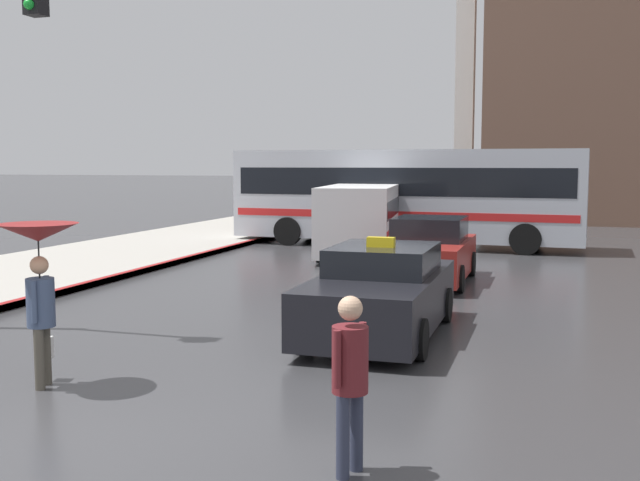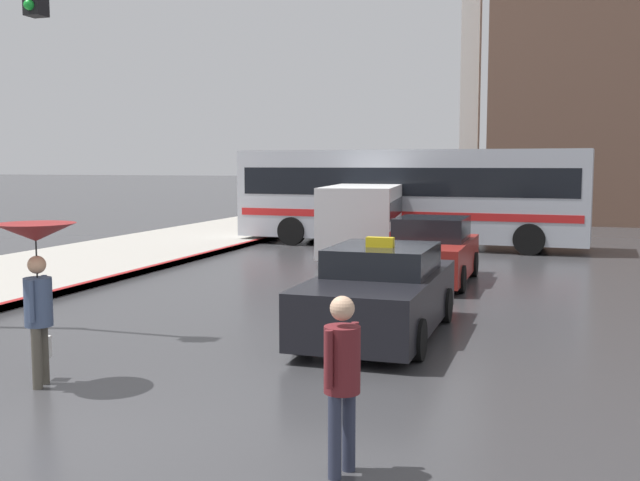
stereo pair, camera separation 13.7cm
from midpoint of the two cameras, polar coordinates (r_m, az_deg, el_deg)
ground_plane at (r=7.77m, az=-20.65°, el=-15.31°), size 300.00×300.00×0.00m
taxi at (r=12.09m, az=4.35°, el=-4.05°), size 1.91×4.33×1.59m
sedan_red at (r=17.62m, az=8.06°, el=-0.91°), size 1.91×4.03×1.51m
ambulance_van at (r=22.34m, az=2.93°, el=1.81°), size 2.63×5.40×2.10m
city_bus at (r=25.18m, az=6.35°, el=3.62°), size 11.63×3.13×3.20m
pedestrian_with_umbrella at (r=9.77m, az=-20.99°, el=-1.45°), size 0.97×0.97×2.04m
pedestrian_man at (r=6.68m, az=1.71°, el=-9.84°), size 0.41×0.47×1.61m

